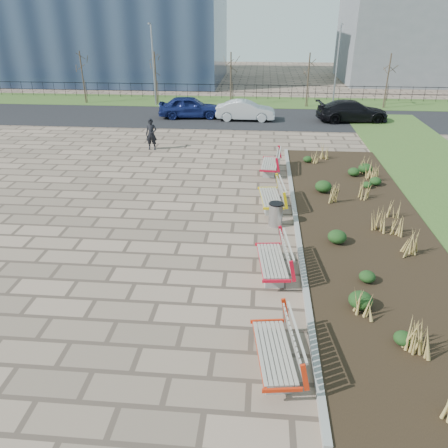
# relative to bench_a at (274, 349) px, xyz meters

# --- Properties ---
(ground) EXTENTS (120.00, 120.00, 0.00)m
(ground) POSITION_rel_bench_a_xyz_m (-3.00, 2.06, -0.50)
(ground) COLOR #876F5C
(ground) RESTS_ON ground
(planting_bed) EXTENTS (4.50, 18.00, 0.10)m
(planting_bed) POSITION_rel_bench_a_xyz_m (3.25, 7.06, -0.45)
(planting_bed) COLOR black
(planting_bed) RESTS_ON ground
(planting_curb) EXTENTS (0.16, 18.00, 0.15)m
(planting_curb) POSITION_rel_bench_a_xyz_m (0.92, 7.06, -0.42)
(planting_curb) COLOR gray
(planting_curb) RESTS_ON ground
(grass_verge_far) EXTENTS (80.00, 5.00, 0.04)m
(grass_verge_far) POSITION_rel_bench_a_xyz_m (-3.00, 30.06, -0.48)
(grass_verge_far) COLOR #33511E
(grass_verge_far) RESTS_ON ground
(road) EXTENTS (80.00, 7.00, 0.02)m
(road) POSITION_rel_bench_a_xyz_m (-3.00, 24.06, -0.49)
(road) COLOR black
(road) RESTS_ON ground
(bench_a) EXTENTS (1.18, 2.20, 1.00)m
(bench_a) POSITION_rel_bench_a_xyz_m (0.00, 0.00, 0.00)
(bench_a) COLOR red
(bench_a) RESTS_ON ground
(bench_b) EXTENTS (1.13, 2.19, 1.00)m
(bench_b) POSITION_rel_bench_a_xyz_m (0.00, 3.73, 0.00)
(bench_b) COLOR red
(bench_b) RESTS_ON ground
(bench_c) EXTENTS (1.13, 2.19, 1.00)m
(bench_c) POSITION_rel_bench_a_xyz_m (0.00, 8.49, 0.00)
(bench_c) COLOR yellow
(bench_c) RESTS_ON ground
(bench_d) EXTENTS (1.05, 2.16, 1.00)m
(bench_d) POSITION_rel_bench_a_xyz_m (0.00, 12.61, 0.00)
(bench_d) COLOR #B50C23
(bench_d) RESTS_ON ground
(litter_bin) EXTENTS (0.49, 0.49, 0.85)m
(litter_bin) POSITION_rel_bench_a_xyz_m (0.17, 6.93, -0.08)
(litter_bin) COLOR #B2B2B7
(litter_bin) RESTS_ON ground
(pedestrian) EXTENTS (0.62, 0.41, 1.70)m
(pedestrian) POSITION_rel_bench_a_xyz_m (-6.41, 15.88, 0.35)
(pedestrian) COLOR black
(pedestrian) RESTS_ON ground
(car_blue) EXTENTS (4.54, 2.23, 1.49)m
(car_blue) POSITION_rel_bench_a_xyz_m (-5.56, 23.87, 0.26)
(car_blue) COLOR #131C53
(car_blue) RESTS_ON road
(car_silver) EXTENTS (4.06, 1.43, 1.33)m
(car_silver) POSITION_rel_bench_a_xyz_m (-1.60, 23.41, 0.19)
(car_silver) COLOR #B0B4B9
(car_silver) RESTS_ON road
(car_black) EXTENTS (5.04, 2.55, 1.40)m
(car_black) POSITION_rel_bench_a_xyz_m (5.69, 23.68, 0.22)
(car_black) COLOR black
(car_black) RESTS_ON road
(tree_a) EXTENTS (1.40, 1.40, 4.00)m
(tree_a) POSITION_rel_bench_a_xyz_m (-15.00, 28.56, 1.54)
(tree_a) COLOR #4C3D2D
(tree_a) RESTS_ON grass_verge_far
(tree_b) EXTENTS (1.40, 1.40, 4.00)m
(tree_b) POSITION_rel_bench_a_xyz_m (-9.00, 28.56, 1.54)
(tree_b) COLOR #4C3D2D
(tree_b) RESTS_ON grass_verge_far
(tree_c) EXTENTS (1.40, 1.40, 4.00)m
(tree_c) POSITION_rel_bench_a_xyz_m (-3.00, 28.56, 1.54)
(tree_c) COLOR #4C3D2D
(tree_c) RESTS_ON grass_verge_far
(tree_d) EXTENTS (1.40, 1.40, 4.00)m
(tree_d) POSITION_rel_bench_a_xyz_m (3.00, 28.56, 1.54)
(tree_d) COLOR #4C3D2D
(tree_d) RESTS_ON grass_verge_far
(tree_e) EXTENTS (1.40, 1.40, 4.00)m
(tree_e) POSITION_rel_bench_a_xyz_m (9.00, 28.56, 1.54)
(tree_e) COLOR #4C3D2D
(tree_e) RESTS_ON grass_verge_far
(lamp_west) EXTENTS (0.24, 0.60, 6.00)m
(lamp_west) POSITION_rel_bench_a_xyz_m (-9.00, 28.06, 2.54)
(lamp_west) COLOR gray
(lamp_west) RESTS_ON grass_verge_far
(lamp_east) EXTENTS (0.24, 0.60, 6.00)m
(lamp_east) POSITION_rel_bench_a_xyz_m (5.00, 28.06, 2.54)
(lamp_east) COLOR gray
(lamp_east) RESTS_ON grass_verge_far
(railing_fence) EXTENTS (44.00, 0.10, 1.20)m
(railing_fence) POSITION_rel_bench_a_xyz_m (-3.00, 31.56, 0.14)
(railing_fence) COLOR black
(railing_fence) RESTS_ON grass_verge_far
(building_glass) EXTENTS (40.00, 14.00, 15.00)m
(building_glass) POSITION_rel_bench_a_xyz_m (-25.00, 42.06, 7.00)
(building_glass) COLOR #192338
(building_glass) RESTS_ON ground
(building_grey) EXTENTS (18.00, 12.00, 10.00)m
(building_grey) POSITION_rel_bench_a_xyz_m (17.00, 44.06, 4.50)
(building_grey) COLOR slate
(building_grey) RESTS_ON ground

